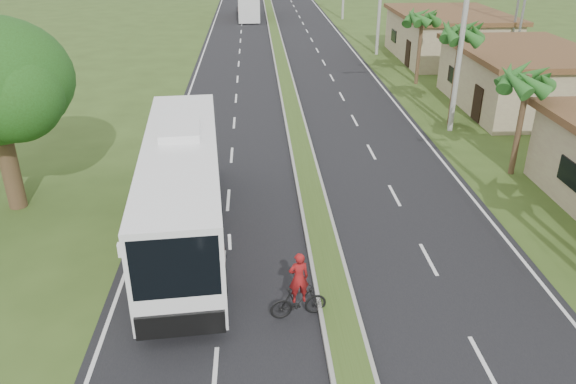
{
  "coord_description": "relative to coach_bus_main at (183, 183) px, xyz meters",
  "views": [
    {
      "loc": [
        -2.31,
        -10.97,
        10.41
      ],
      "look_at": [
        -1.2,
        6.91,
        1.8
      ],
      "focal_mm": 35.0,
      "sensor_mm": 36.0,
      "label": 1
    }
  ],
  "objects": [
    {
      "name": "ground",
      "position": [
        4.91,
        -7.15,
        -2.15
      ],
      "size": [
        180.0,
        180.0,
        0.0
      ],
      "primitive_type": "plane",
      "color": "#344B1B",
      "rests_on": "ground"
    },
    {
      "name": "road_asphalt",
      "position": [
        4.91,
        12.85,
        -2.14
      ],
      "size": [
        14.0,
        160.0,
        0.02
      ],
      "primitive_type": "cube",
      "color": "black",
      "rests_on": "ground"
    },
    {
      "name": "median_strip",
      "position": [
        4.91,
        12.85,
        -2.04
      ],
      "size": [
        1.2,
        160.0,
        0.18
      ],
      "color": "gray",
      "rests_on": "ground"
    },
    {
      "name": "lane_edge_left",
      "position": [
        -1.79,
        12.85,
        -2.15
      ],
      "size": [
        0.12,
        160.0,
        0.01
      ],
      "primitive_type": "cube",
      "color": "silver",
      "rests_on": "ground"
    },
    {
      "name": "lane_edge_right",
      "position": [
        11.61,
        12.85,
        -2.15
      ],
      "size": [
        0.12,
        160.0,
        0.01
      ],
      "primitive_type": "cube",
      "color": "silver",
      "rests_on": "ground"
    },
    {
      "name": "shop_mid",
      "position": [
        18.91,
        14.85,
        -0.29
      ],
      "size": [
        7.6,
        10.6,
        3.67
      ],
      "color": "#9D876A",
      "rests_on": "ground"
    },
    {
      "name": "shop_far",
      "position": [
        18.91,
        28.85,
        -0.22
      ],
      "size": [
        8.6,
        11.6,
        3.82
      ],
      "color": "#9D876A",
      "rests_on": "ground"
    },
    {
      "name": "palm_verge_b",
      "position": [
        14.31,
        4.85,
        2.21
      ],
      "size": [
        2.4,
        2.4,
        5.05
      ],
      "color": "#473321",
      "rests_on": "ground"
    },
    {
      "name": "palm_verge_c",
      "position": [
        13.71,
        11.85,
        2.97
      ],
      "size": [
        2.4,
        2.4,
        5.85
      ],
      "color": "#473321",
      "rests_on": "ground"
    },
    {
      "name": "palm_verge_d",
      "position": [
        14.21,
        20.85,
        2.4
      ],
      "size": [
        2.4,
        2.4,
        5.25
      ],
      "color": "#473321",
      "rests_on": "ground"
    },
    {
      "name": "utility_pole_b",
      "position": [
        13.38,
        10.85,
        4.11
      ],
      "size": [
        3.2,
        0.28,
        12.0
      ],
      "color": "gray",
      "rests_on": "ground"
    },
    {
      "name": "coach_bus_main",
      "position": [
        0.0,
        0.0,
        0.0
      ],
      "size": [
        3.47,
        12.24,
        3.9
      ],
      "rotation": [
        0.0,
        0.0,
        0.08
      ],
      "color": "white",
      "rests_on": "ground"
    },
    {
      "name": "coach_bus_far",
      "position": [
        2.19,
        52.92,
        -0.32
      ],
      "size": [
        2.63,
        11.12,
        3.23
      ],
      "rotation": [
        0.0,
        0.0,
        0.02
      ],
      "color": "silver",
      "rests_on": "ground"
    },
    {
      "name": "motorcyclist",
      "position": [
        3.72,
        -4.93,
        -1.38
      ],
      "size": [
        1.74,
        0.77,
        2.16
      ],
      "rotation": [
        0.0,
        0.0,
        0.18
      ],
      "color": "black",
      "rests_on": "ground"
    }
  ]
}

